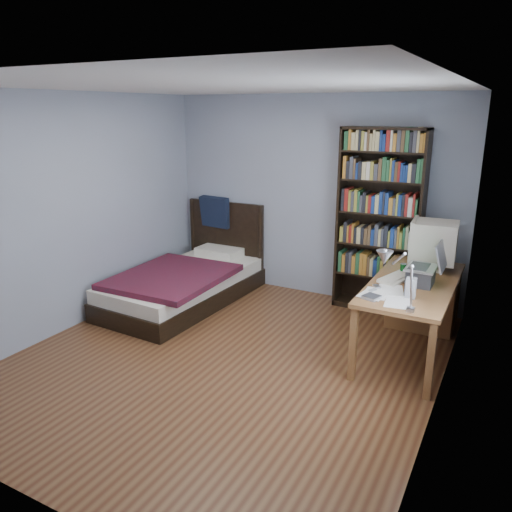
% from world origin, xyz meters
% --- Properties ---
extents(room, '(4.20, 4.24, 2.50)m').
position_xyz_m(room, '(0.03, -0.00, 1.25)').
color(room, '#532B18').
rests_on(room, ground).
extents(desk, '(0.75, 1.69, 0.73)m').
position_xyz_m(desk, '(1.50, 1.47, 0.42)').
color(desk, brown).
rests_on(desk, floor).
extents(crt_monitor, '(0.47, 0.43, 0.51)m').
position_xyz_m(crt_monitor, '(1.57, 1.48, 1.02)').
color(crt_monitor, beige).
rests_on(crt_monitor, desk).
extents(laptop, '(0.33, 0.35, 0.42)m').
position_xyz_m(laptop, '(1.59, 0.95, 0.85)').
color(laptop, '#2D2D30').
rests_on(laptop, desk).
extents(desk_lamp, '(0.24, 0.52, 0.62)m').
position_xyz_m(desk_lamp, '(1.51, -0.14, 1.23)').
color(desk_lamp, '#99999E').
rests_on(desk_lamp, desk).
extents(keyboard, '(0.31, 0.49, 0.04)m').
position_xyz_m(keyboard, '(1.35, 0.99, 0.75)').
color(keyboard, beige).
rests_on(keyboard, desk).
extents(speaker, '(0.10, 0.10, 0.17)m').
position_xyz_m(speaker, '(1.56, 0.56, 0.82)').
color(speaker, gray).
rests_on(speaker, desk).
extents(soda_can, '(0.06, 0.06, 0.11)m').
position_xyz_m(soda_can, '(1.36, 1.18, 0.78)').
color(soda_can, '#07350D').
rests_on(soda_can, desk).
extents(mouse, '(0.07, 0.12, 0.04)m').
position_xyz_m(mouse, '(1.49, 1.30, 0.75)').
color(mouse, silver).
rests_on(mouse, desk).
extents(phone_silver, '(0.09, 0.11, 0.02)m').
position_xyz_m(phone_silver, '(1.24, 0.67, 0.74)').
color(phone_silver, '#AFAFB3').
rests_on(phone_silver, desk).
extents(phone_grey, '(0.07, 0.09, 0.02)m').
position_xyz_m(phone_grey, '(1.23, 0.55, 0.74)').
color(phone_grey, gray).
rests_on(phone_grey, desk).
extents(external_drive, '(0.16, 0.16, 0.03)m').
position_xyz_m(external_drive, '(1.27, 0.37, 0.74)').
color(external_drive, gray).
rests_on(external_drive, desk).
extents(bookshelf, '(0.96, 0.30, 2.13)m').
position_xyz_m(bookshelf, '(0.91, 1.94, 1.07)').
color(bookshelf, black).
rests_on(bookshelf, floor).
extents(bed, '(1.22, 2.23, 1.16)m').
position_xyz_m(bed, '(-1.24, 1.12, 0.25)').
color(bed, black).
rests_on(bed, floor).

